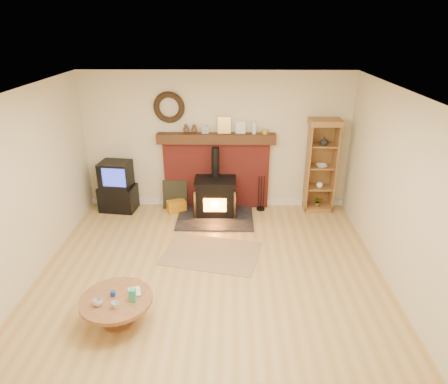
{
  "coord_description": "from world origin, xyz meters",
  "views": [
    {
      "loc": [
        0.28,
        -4.52,
        3.41
      ],
      "look_at": [
        0.18,
        1.0,
        1.02
      ],
      "focal_mm": 32.0,
      "sensor_mm": 36.0,
      "label": 1
    }
  ],
  "objects_px": {
    "wood_stove": "(215,198)",
    "tv_unit": "(117,187)",
    "coffee_table": "(117,303)",
    "curio_cabinet": "(321,166)"
  },
  "relations": [
    {
      "from": "tv_unit",
      "to": "coffee_table",
      "type": "distance_m",
      "value": 3.28
    },
    {
      "from": "curio_cabinet",
      "to": "coffee_table",
      "type": "xyz_separation_m",
      "value": [
        -3.03,
        -3.26,
        -0.59
      ]
    },
    {
      "from": "wood_stove",
      "to": "tv_unit",
      "type": "xyz_separation_m",
      "value": [
        -1.88,
        0.2,
        0.12
      ]
    },
    {
      "from": "wood_stove",
      "to": "curio_cabinet",
      "type": "xyz_separation_m",
      "value": [
        1.97,
        0.28,
        0.55
      ]
    },
    {
      "from": "curio_cabinet",
      "to": "coffee_table",
      "type": "bearing_deg",
      "value": -132.96
    },
    {
      "from": "curio_cabinet",
      "to": "coffee_table",
      "type": "height_order",
      "value": "curio_cabinet"
    },
    {
      "from": "tv_unit",
      "to": "wood_stove",
      "type": "bearing_deg",
      "value": -5.95
    },
    {
      "from": "tv_unit",
      "to": "curio_cabinet",
      "type": "height_order",
      "value": "curio_cabinet"
    },
    {
      "from": "tv_unit",
      "to": "coffee_table",
      "type": "relative_size",
      "value": 1.13
    },
    {
      "from": "coffee_table",
      "to": "tv_unit",
      "type": "bearing_deg",
      "value": 104.49
    }
  ]
}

